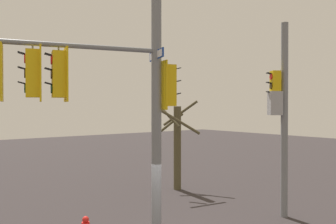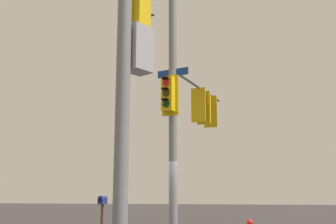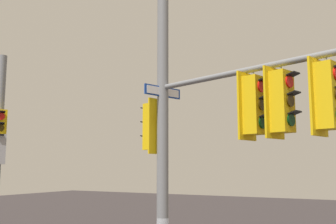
# 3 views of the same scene
# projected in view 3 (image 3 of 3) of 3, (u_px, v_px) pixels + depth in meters

# --- Properties ---
(main_signal_pole_assembly) EXTENTS (5.32, 3.99, 9.27)m
(main_signal_pole_assembly) POSITION_uv_depth(u_px,v_px,m) (201.00, 106.00, 8.44)
(main_signal_pole_assembly) COLOR slate
(main_signal_pole_assembly) RESTS_ON ground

